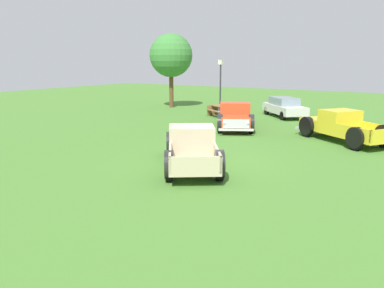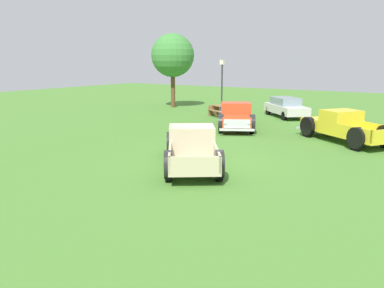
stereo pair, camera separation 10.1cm
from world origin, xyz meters
name	(u,v)px [view 2 (the right image)]	position (x,y,z in m)	size (l,w,h in m)	color
ground_plane	(202,163)	(0.00, 0.00, 0.00)	(80.00, 80.00, 0.00)	#477A2D
pickup_truck_foreground	(192,146)	(-0.17, -0.51, 0.73)	(4.32, 5.08, 1.53)	#C6B793
pickup_truck_behind_left	(236,117)	(-2.36, 7.48, 0.74)	(3.99, 5.30, 1.55)	#D14723
pickup_truck_behind_right	(340,126)	(3.46, 7.33, 0.74)	(5.14, 4.36, 1.54)	yellow
sedan_distant_b	(286,107)	(-1.65, 13.85, 0.72)	(4.09, 4.13, 1.38)	silver
lamp_post_near	(222,84)	(-6.82, 13.85, 2.13)	(0.36, 0.36, 4.06)	#2D2D33
picnic_table	(223,110)	(-5.48, 11.58, 0.49)	(2.30, 2.19, 0.78)	olive
oak_tree_east	(173,56)	(-11.77, 14.22, 4.33)	(3.60, 3.60, 6.16)	brown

